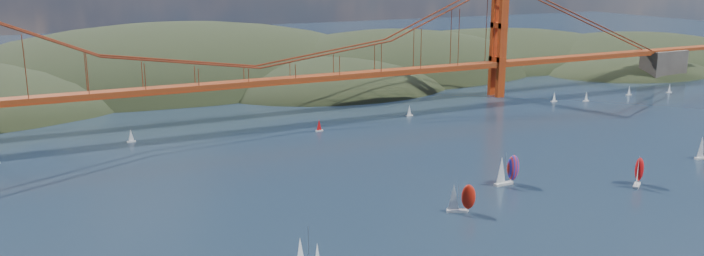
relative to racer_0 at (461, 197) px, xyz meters
name	(u,v)px	position (x,y,z in m)	size (l,w,h in m)	color
headlands	(281,99)	(31.78, 223.54, -16.48)	(725.00, 225.00, 96.00)	black
bridge	(253,42)	(-14.91, 125.25, 28.21)	(552.00, 12.00, 55.00)	#963814
racer_0	(461,197)	(0.00, 0.00, 0.00)	(7.56, 5.55, 8.51)	white
racer_1	(638,172)	(58.77, -4.39, 0.22)	(7.76, 6.58, 8.97)	silver
racer_rwb	(507,169)	(25.16, 13.07, 0.59)	(8.52, 3.52, 9.76)	silver
distant_boat_3	(131,136)	(-66.30, 110.89, -1.61)	(3.00, 2.00, 4.70)	silver
distant_boat_4	(554,97)	(122.12, 101.44, -1.61)	(3.00, 2.00, 4.70)	silver
distant_boat_5	(586,96)	(136.32, 95.75, -1.61)	(3.00, 2.00, 4.70)	silver
distant_boat_6	(629,90)	(166.33, 98.14, -1.61)	(3.00, 2.00, 4.70)	silver
distant_boat_7	(669,88)	(189.42, 94.07, -1.61)	(3.00, 2.00, 4.70)	silver
distant_boat_8	(409,111)	(46.00, 104.46, -1.61)	(3.00, 2.00, 4.70)	silver
distant_boat_9	(319,125)	(1.25, 96.50, -1.61)	(3.00, 2.00, 4.70)	silver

